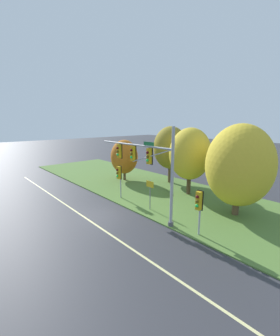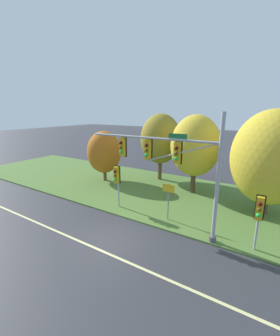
{
  "view_description": "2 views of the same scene",
  "coord_description": "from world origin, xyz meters",
  "px_view_note": "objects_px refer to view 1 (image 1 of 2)",
  "views": [
    {
      "loc": [
        15.16,
        -8.88,
        7.57
      ],
      "look_at": [
        -0.47,
        4.69,
        3.26
      ],
      "focal_mm": 24.0,
      "sensor_mm": 36.0,
      "label": 1
    },
    {
      "loc": [
        7.81,
        -8.95,
        7.32
      ],
      "look_at": [
        0.17,
        2.97,
        3.66
      ],
      "focal_mm": 24.0,
      "sensor_mm": 36.0,
      "label": 2
    }
  ],
  "objects_px": {
    "pedestrian_signal_further_along": "(199,203)",
    "tree_nearest_road": "(124,157)",
    "pedestrian_signal_near_kerb": "(119,175)",
    "tree_behind_signpost": "(190,154)",
    "route_sign_post": "(150,190)",
    "traffic_signal_mast": "(146,162)",
    "tree_mid_verge": "(239,165)",
    "tree_left_of_mast": "(170,148)"
  },
  "relations": [
    {
      "from": "tree_nearest_road",
      "to": "tree_behind_signpost",
      "type": "bearing_deg",
      "value": 9.47
    },
    {
      "from": "tree_nearest_road",
      "to": "tree_left_of_mast",
      "type": "height_order",
      "value": "tree_left_of_mast"
    },
    {
      "from": "pedestrian_signal_further_along",
      "to": "tree_nearest_road",
      "type": "bearing_deg",
      "value": 160.83
    },
    {
      "from": "pedestrian_signal_further_along",
      "to": "tree_mid_verge",
      "type": "height_order",
      "value": "tree_mid_verge"
    },
    {
      "from": "pedestrian_signal_near_kerb",
      "to": "tree_behind_signpost",
      "type": "relative_size",
      "value": 0.47
    },
    {
      "from": "pedestrian_signal_further_along",
      "to": "tree_behind_signpost",
      "type": "xyz_separation_m",
      "value": [
        -5.79,
        6.68,
        1.98
      ]
    },
    {
      "from": "traffic_signal_mast",
      "to": "pedestrian_signal_further_along",
      "type": "xyz_separation_m",
      "value": [
        4.8,
        0.29,
        -2.13
      ]
    },
    {
      "from": "tree_nearest_road",
      "to": "pedestrian_signal_further_along",
      "type": "bearing_deg",
      "value": -19.17
    },
    {
      "from": "pedestrian_signal_further_along",
      "to": "tree_nearest_road",
      "type": "xyz_separation_m",
      "value": [
        -14.86,
        5.17,
        0.76
      ]
    },
    {
      "from": "pedestrian_signal_further_along",
      "to": "tree_left_of_mast",
      "type": "height_order",
      "value": "tree_left_of_mast"
    },
    {
      "from": "pedestrian_signal_further_along",
      "to": "route_sign_post",
      "type": "relative_size",
      "value": 1.21
    },
    {
      "from": "pedestrian_signal_near_kerb",
      "to": "route_sign_post",
      "type": "xyz_separation_m",
      "value": [
        4.11,
        0.26,
        -0.65
      ]
    },
    {
      "from": "pedestrian_signal_near_kerb",
      "to": "tree_behind_signpost",
      "type": "xyz_separation_m",
      "value": [
        3.72,
        6.19,
        1.86
      ]
    },
    {
      "from": "traffic_signal_mast",
      "to": "pedestrian_signal_further_along",
      "type": "height_order",
      "value": "traffic_signal_mast"
    },
    {
      "from": "traffic_signal_mast",
      "to": "tree_mid_verge",
      "type": "relative_size",
      "value": 1.2
    },
    {
      "from": "tree_behind_signpost",
      "to": "pedestrian_signal_further_along",
      "type": "bearing_deg",
      "value": -49.09
    },
    {
      "from": "pedestrian_signal_further_along",
      "to": "tree_left_of_mast",
      "type": "bearing_deg",
      "value": 139.59
    },
    {
      "from": "pedestrian_signal_further_along",
      "to": "tree_nearest_road",
      "type": "distance_m",
      "value": 15.75
    },
    {
      "from": "pedestrian_signal_further_along",
      "to": "route_sign_post",
      "type": "distance_m",
      "value": 5.47
    },
    {
      "from": "route_sign_post",
      "to": "tree_left_of_mast",
      "type": "xyz_separation_m",
      "value": [
        -4.8,
        7.93,
        2.6
      ]
    },
    {
      "from": "route_sign_post",
      "to": "tree_left_of_mast",
      "type": "relative_size",
      "value": 0.37
    },
    {
      "from": "traffic_signal_mast",
      "to": "route_sign_post",
      "type": "height_order",
      "value": "traffic_signal_mast"
    },
    {
      "from": "pedestrian_signal_near_kerb",
      "to": "tree_nearest_road",
      "type": "relative_size",
      "value": 0.63
    },
    {
      "from": "route_sign_post",
      "to": "tree_nearest_road",
      "type": "bearing_deg",
      "value": 154.98
    },
    {
      "from": "pedestrian_signal_near_kerb",
      "to": "tree_left_of_mast",
      "type": "height_order",
      "value": "tree_left_of_mast"
    },
    {
      "from": "tree_behind_signpost",
      "to": "traffic_signal_mast",
      "type": "bearing_deg",
      "value": -81.95
    },
    {
      "from": "traffic_signal_mast",
      "to": "tree_mid_verge",
      "type": "height_order",
      "value": "tree_mid_verge"
    },
    {
      "from": "traffic_signal_mast",
      "to": "tree_left_of_mast",
      "type": "height_order",
      "value": "traffic_signal_mast"
    },
    {
      "from": "pedestrian_signal_near_kerb",
      "to": "route_sign_post",
      "type": "height_order",
      "value": "pedestrian_signal_near_kerb"
    },
    {
      "from": "tree_left_of_mast",
      "to": "traffic_signal_mast",
      "type": "bearing_deg",
      "value": -58.99
    },
    {
      "from": "pedestrian_signal_further_along",
      "to": "tree_behind_signpost",
      "type": "bearing_deg",
      "value": 130.91
    },
    {
      "from": "route_sign_post",
      "to": "tree_nearest_road",
      "type": "height_order",
      "value": "tree_nearest_road"
    },
    {
      "from": "pedestrian_signal_near_kerb",
      "to": "tree_nearest_road",
      "type": "bearing_deg",
      "value": 138.82
    },
    {
      "from": "route_sign_post",
      "to": "tree_nearest_road",
      "type": "distance_m",
      "value": 10.52
    },
    {
      "from": "route_sign_post",
      "to": "tree_behind_signpost",
      "type": "xyz_separation_m",
      "value": [
        -0.39,
        5.93,
        2.51
      ]
    },
    {
      "from": "traffic_signal_mast",
      "to": "route_sign_post",
      "type": "bearing_deg",
      "value": 119.63
    },
    {
      "from": "tree_left_of_mast",
      "to": "pedestrian_signal_further_along",
      "type": "bearing_deg",
      "value": -40.41
    },
    {
      "from": "traffic_signal_mast",
      "to": "pedestrian_signal_near_kerb",
      "type": "xyz_separation_m",
      "value": [
        -4.7,
        0.77,
        -2.02
      ]
    },
    {
      "from": "traffic_signal_mast",
      "to": "tree_nearest_road",
      "type": "xyz_separation_m",
      "value": [
        -10.05,
        5.46,
        -1.37
      ]
    },
    {
      "from": "route_sign_post",
      "to": "tree_left_of_mast",
      "type": "bearing_deg",
      "value": 121.19
    },
    {
      "from": "pedestrian_signal_further_along",
      "to": "tree_behind_signpost",
      "type": "height_order",
      "value": "tree_behind_signpost"
    },
    {
      "from": "pedestrian_signal_near_kerb",
      "to": "tree_behind_signpost",
      "type": "bearing_deg",
      "value": 59.03
    }
  ]
}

